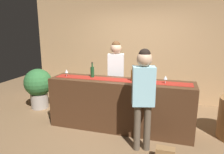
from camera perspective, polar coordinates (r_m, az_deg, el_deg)
The scene contains 12 objects.
ground_plane at distance 4.35m, azimuth 2.08°, elevation -13.50°, with size 10.00×10.00×0.00m, color brown.
back_wall at distance 5.77m, azimuth 7.08°, elevation 8.08°, with size 6.00×0.12×2.90m, color tan.
bar_counter at distance 4.15m, azimuth 2.14°, elevation -7.43°, with size 2.74×0.60×0.98m, color #472B19.
counter_runner_cloth at distance 4.00m, azimuth 2.20°, elevation -0.81°, with size 2.60×0.28×0.01m, color maroon.
wine_bottle_green at distance 4.22m, azimuth -5.30°, elevation 1.42°, with size 0.07×0.07×0.30m.
wine_bottle_amber at distance 3.92m, azimuth 5.63°, elevation 0.50°, with size 0.07×0.07×0.30m.
wine_glass_near_customer at distance 3.85m, azimuth 14.16°, elevation -0.21°, with size 0.07×0.07×0.14m.
wine_glass_mid_counter at distance 3.85m, azimuth 10.72°, elevation -0.04°, with size 0.07×0.07×0.14m.
wine_glass_far_end at distance 4.37m, azimuth -12.11°, elevation 1.48°, with size 0.07×0.07×0.14m.
bartender at distance 4.60m, azimuth 1.06°, elevation 1.66°, with size 0.37×0.26×1.67m.
customer_sipping at distance 3.30m, azimuth 8.42°, elevation -3.48°, with size 0.38×0.28×1.65m.
potted_plant_tall at distance 5.49m, azimuth -19.13°, elevation -2.20°, with size 0.67×0.67×0.98m.
Camera 1 is at (0.98, -3.76, 1.95)m, focal length 34.11 mm.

